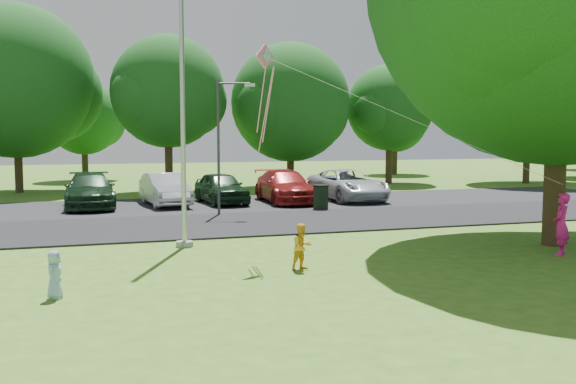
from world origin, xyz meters
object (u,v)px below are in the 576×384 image
object	(u,v)px
child_yellow	(302,247)
child_blue	(54,275)
trash_can	(321,197)
woman	(561,224)
street_lamp	(224,135)
kite	(273,76)
flagpole	(183,102)

from	to	relation	value
child_yellow	child_blue	size ratio (longest dim) A/B	1.16
trash_can	woman	size ratio (longest dim) A/B	0.65
child_blue	child_yellow	bearing A→B (deg)	-66.52
street_lamp	kite	xyz separation A→B (m)	(-0.65, -9.03, 1.50)
flagpole	woman	size ratio (longest dim) A/B	5.93
woman	child_blue	size ratio (longest dim) A/B	1.75
flagpole	trash_can	bearing A→B (deg)	45.97
flagpole	child_blue	xyz separation A→B (m)	(-3.36, -5.11, -3.68)
flagpole	child_blue	size ratio (longest dim) A/B	10.36
trash_can	child_blue	xyz separation A→B (m)	(-10.32, -12.31, -0.07)
child_yellow	kite	world-z (taller)	kite
kite	child_yellow	bearing A→B (deg)	-110.95
woman	child_yellow	world-z (taller)	woman
woman	child_blue	distance (m)	12.79
trash_can	woman	world-z (taller)	woman
child_yellow	child_blue	world-z (taller)	child_yellow
woman	child_yellow	bearing A→B (deg)	-45.10
flagpole	trash_can	xyz separation A→B (m)	(6.97, 7.21, -3.62)
kite	flagpole	bearing A→B (deg)	100.01
flagpole	woman	world-z (taller)	flagpole
woman	kite	distance (m)	8.63
street_lamp	child_yellow	xyz separation A→B (m)	(-0.42, -10.64, -2.67)
trash_can	kite	distance (m)	11.63
child_blue	flagpole	bearing A→B (deg)	-20.80
child_yellow	kite	size ratio (longest dim) A/B	0.14
woman	child_blue	xyz separation A→B (m)	(-12.76, -0.66, -0.36)
trash_can	flagpole	bearing A→B (deg)	-134.03
woman	street_lamp	bearing A→B (deg)	-100.21
child_blue	kite	world-z (taller)	kite
street_lamp	trash_can	xyz separation A→B (m)	(4.35, 0.60, -2.68)
kite	woman	bearing A→B (deg)	-44.33
street_lamp	woman	xyz separation A→B (m)	(6.79, -11.06, -2.39)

